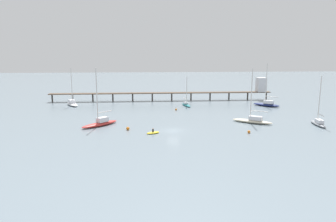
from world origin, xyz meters
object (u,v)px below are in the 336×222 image
at_px(dinghy_yellow, 153,132).
at_px(mooring_buoy_outer, 176,109).
at_px(sailboat_teal, 186,104).
at_px(sailboat_navy, 267,104).
at_px(pier, 204,90).
at_px(sailboat_cream, 253,120).
at_px(sailboat_gray, 318,122).
at_px(mooring_buoy_mid, 128,128).
at_px(sailboat_red, 100,122).
at_px(mooring_buoy_inner, 249,132).
at_px(sailboat_white, 72,103).

xyz_separation_m(dinghy_yellow, mooring_buoy_outer, (7.39, 25.43, 0.07)).
relative_size(sailboat_teal, sailboat_navy, 0.69).
distance_m(pier, sailboat_cream, 36.58).
height_order(dinghy_yellow, mooring_buoy_outer, dinghy_yellow).
bearing_deg(sailboat_gray, sailboat_teal, 133.31).
relative_size(sailboat_cream, mooring_buoy_mid, 17.99).
height_order(sailboat_red, sailboat_cream, sailboat_red).
height_order(sailboat_teal, sailboat_navy, sailboat_navy).
relative_size(sailboat_cream, mooring_buoy_inner, 21.60).
distance_m(sailboat_teal, mooring_buoy_outer, 8.38).
bearing_deg(mooring_buoy_mid, sailboat_teal, 60.63).
distance_m(mooring_buoy_outer, mooring_buoy_mid, 25.56).
xyz_separation_m(sailboat_teal, sailboat_red, (-23.11, -25.05, 0.20)).
bearing_deg(sailboat_red, sailboat_gray, -3.79).
xyz_separation_m(sailboat_cream, mooring_buoy_mid, (-29.15, -4.62, -0.42)).
distance_m(sailboat_navy, sailboat_cream, 25.46).
xyz_separation_m(sailboat_red, sailboat_cream, (35.63, 0.11, -0.02)).
height_order(sailboat_navy, sailboat_cream, sailboat_navy).
bearing_deg(mooring_buoy_outer, sailboat_cream, -46.87).
relative_size(pier, mooring_buoy_outer, 135.47).
distance_m(sailboat_white, sailboat_gray, 70.18).
height_order(sailboat_gray, mooring_buoy_inner, sailboat_gray).
xyz_separation_m(sailboat_cream, mooring_buoy_inner, (-4.02, -9.14, -0.48)).
distance_m(sailboat_white, mooring_buoy_outer, 33.67).
bearing_deg(sailboat_white, pier, 9.98).
bearing_deg(pier, sailboat_gray, -64.28).
height_order(sailboat_white, sailboat_gray, sailboat_white).
bearing_deg(sailboat_navy, sailboat_teal, 173.86).
xyz_separation_m(pier, dinghy_yellow, (-19.01, -44.02, -3.49)).
distance_m(sailboat_navy, mooring_buoy_mid, 49.45).
bearing_deg(sailboat_cream, sailboat_teal, 116.64).
distance_m(sailboat_navy, mooring_buoy_outer, 29.18).
height_order(mooring_buoy_outer, mooring_buoy_inner, mooring_buoy_inner).
height_order(sailboat_white, sailboat_red, sailboat_red).
distance_m(sailboat_teal, sailboat_gray, 38.97).
relative_size(sailboat_red, sailboat_navy, 1.00).
xyz_separation_m(sailboat_red, mooring_buoy_outer, (19.18, 17.67, -0.52)).
xyz_separation_m(sailboat_gray, sailboat_navy, (-1.88, 25.68, 0.09)).
bearing_deg(sailboat_navy, mooring_buoy_outer, -170.70).
bearing_deg(sailboat_gray, sailboat_white, 152.96).
distance_m(sailboat_red, sailboat_gray, 49.95).
xyz_separation_m(sailboat_gray, dinghy_yellow, (-38.06, -4.47, -0.53)).
bearing_deg(dinghy_yellow, sailboat_gray, 6.69).
bearing_deg(sailboat_gray, mooring_buoy_inner, -162.58).
relative_size(sailboat_teal, mooring_buoy_outer, 16.26).
bearing_deg(sailboat_cream, sailboat_gray, -13.49).
bearing_deg(mooring_buoy_inner, sailboat_teal, 104.00).
distance_m(sailboat_white, dinghy_yellow, 43.83).
height_order(sailboat_navy, mooring_buoy_mid, sailboat_navy).
relative_size(sailboat_white, mooring_buoy_mid, 16.50).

